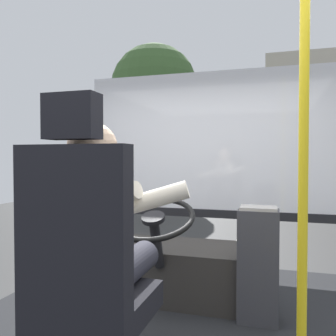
# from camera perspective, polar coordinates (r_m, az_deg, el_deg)

# --- Properties ---
(ground) EXTENTS (18.00, 44.00, 0.06)m
(ground) POSITION_cam_1_polar(r_m,az_deg,el_deg) (10.88, 13.15, -7.55)
(ground) COLOR #323232
(driver_seat) EXTENTS (0.48, 0.48, 1.33)m
(driver_seat) POSITION_cam_1_polar(r_m,az_deg,el_deg) (1.61, -13.06, -16.73)
(driver_seat) COLOR black
(driver_seat) RESTS_ON bus_floor
(bus_driver) EXTENTS (0.76, 0.58, 0.76)m
(bus_driver) POSITION_cam_1_polar(r_m,az_deg,el_deg) (1.66, -11.09, -9.74)
(bus_driver) COLOR #282833
(bus_driver) RESTS_ON driver_seat
(steering_console) EXTENTS (1.10, 0.96, 0.79)m
(steering_console) POSITION_cam_1_polar(r_m,az_deg,el_deg) (2.82, 0.34, -15.88)
(steering_console) COLOR #282623
(steering_console) RESTS_ON bus_floor
(handrail_pole) EXTENTS (0.04, 0.04, 2.26)m
(handrail_pole) POSITION_cam_1_polar(r_m,az_deg,el_deg) (1.70, 21.10, 3.51)
(handrail_pole) COLOR yellow
(handrail_pole) RESTS_ON bus_floor
(fare_box) EXTENTS (0.26, 0.20, 0.76)m
(fare_box) POSITION_cam_1_polar(r_m,az_deg,el_deg) (2.47, 14.41, -14.85)
(fare_box) COLOR #333338
(fare_box) RESTS_ON bus_floor
(windshield_panel) EXTENTS (2.50, 0.08, 1.48)m
(windshield_panel) POSITION_cam_1_polar(r_m,az_deg,el_deg) (3.61, 5.97, 1.18)
(windshield_panel) COLOR silver
(street_tree) EXTENTS (3.42, 3.42, 6.21)m
(street_tree) POSITION_cam_1_polar(r_m,az_deg,el_deg) (14.36, -2.22, 12.75)
(street_tree) COLOR #4C3828
(street_tree) RESTS_ON ground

